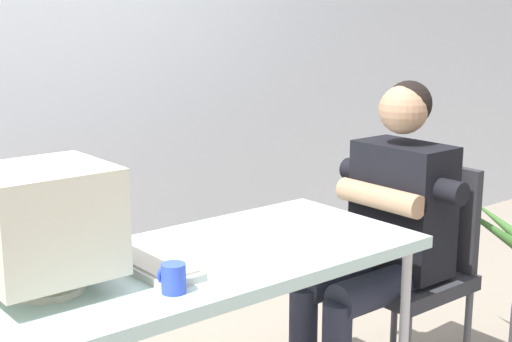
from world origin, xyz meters
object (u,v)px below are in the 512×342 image
Objects in this scene: person_seated at (382,231)px; keyboard at (148,263)px; desk_mug at (173,278)px; office_chair at (414,261)px; crt_monitor at (45,222)px; desk at (204,270)px.

keyboard is at bearing 177.14° from person_seated.
keyboard is at bearing 77.81° from desk_mug.
office_chair is 10.67× the size of desk_mug.
person_seated is at bearing -2.78° from crt_monitor.
office_chair is 1.32m from desk_mug.
person_seated reaches higher than desk.
desk is 0.57m from crt_monitor.
desk is 17.56× the size of desk_mug.
desk is 4.04× the size of crt_monitor.
crt_monitor is at bearing 177.46° from desk.
crt_monitor reaches higher than desk_mug.
desk is 0.21m from keyboard.
keyboard is 0.22m from desk_mug.
crt_monitor is (-0.51, 0.02, 0.25)m from desk.
person_seated is at bearing -2.92° from desk.
person_seated is at bearing -2.86° from keyboard.
person_seated reaches higher than desk_mug.
office_chair reaches higher than desk.
crt_monitor reaches higher than desk.
desk_mug is at bearing -102.19° from keyboard.
crt_monitor is at bearing 139.32° from desk_mug.
office_chair reaches higher than keyboard.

